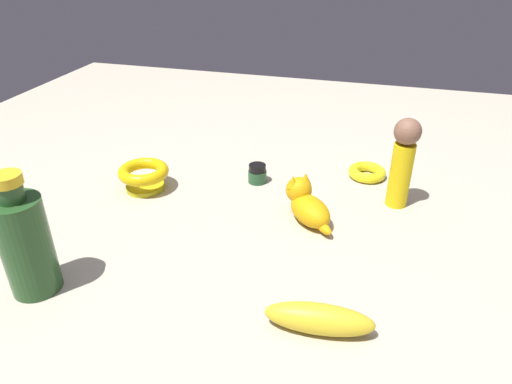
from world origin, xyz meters
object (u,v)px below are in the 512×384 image
Objects in this scene: bangle at (367,172)px; banana at (319,319)px; bottle_tall at (25,243)px; nail_polish_jar at (257,174)px; person_figure_adult at (403,160)px; bowl at (144,175)px; cat_figurine at (307,204)px.

banana reaches higher than bangle.
banana is at bearing -93.79° from bangle.
bottle_tall is 4.83× the size of nail_polish_jar.
person_figure_adult is at bearing -58.48° from bangle.
person_figure_adult reaches higher than bowl.
person_figure_adult is 0.31m from nail_polish_jar.
bottle_tall is 0.49m from cat_figurine.
banana is at bearing 3.83° from bottle_tall.
nail_polish_jar is at bearing 137.43° from cat_figurine.
person_figure_adult is 0.69m from bottle_tall.
bangle is 0.25m from nail_polish_jar.
bottle_tall is at bearing -142.33° from person_figure_adult.
bottle_tall reaches higher than banana.
cat_figurine is (-0.07, 0.29, 0.01)m from banana.
bowl reaches higher than banana.
nail_polish_jar is (-0.13, 0.12, -0.01)m from cat_figurine.
person_figure_adult is 2.20× the size of bangle.
person_figure_adult is at bearing 37.67° from bottle_tall.
bangle is at bearing 47.88° from bottle_tall.
bangle is 0.72m from bottle_tall.
nail_polish_jar is (-0.30, 0.02, -0.08)m from person_figure_adult.
bowl is at bearing -171.28° from person_figure_adult.
bowl is at bearing -40.33° from banana.
nail_polish_jar is at bearing 61.07° from bottle_tall.
nail_polish_jar is (0.24, 0.44, -0.07)m from bottle_tall.
banana is (-0.03, -0.50, 0.01)m from bangle.
bowl is at bearing -157.78° from bangle.
banana reaches higher than nail_polish_jar.
bangle is at bearing 64.40° from cat_figurine.
bottle_tall is at bearing -132.12° from bangle.
bowl is 0.36m from cat_figurine.
bowl is 0.92× the size of cat_figurine.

